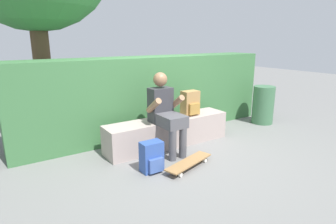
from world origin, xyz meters
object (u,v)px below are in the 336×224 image
object	(u,v)px
bench_main	(168,132)
person_skater	(166,111)
skateboard_near_person	(189,162)
trash_bin	(263,105)
backpack_on_ground	(152,157)
backpack_on_bench	(190,103)

from	to	relation	value
bench_main	person_skater	xyz separation A→B (m)	(-0.19, -0.21, 0.42)
person_skater	skateboard_near_person	size ratio (longest dim) A/B	1.45
person_skater	trash_bin	size ratio (longest dim) A/B	1.58
bench_main	backpack_on_ground	size ratio (longest dim) A/B	5.25
skateboard_near_person	trash_bin	size ratio (longest dim) A/B	1.09
backpack_on_ground	person_skater	bearing A→B (deg)	41.63
bench_main	backpack_on_ground	xyz separation A→B (m)	(-0.69, -0.66, -0.03)
person_skater	backpack_on_bench	size ratio (longest dim) A/B	3.00
backpack_on_bench	backpack_on_ground	xyz separation A→B (m)	(-1.12, -0.65, -0.45)
bench_main	backpack_on_bench	xyz separation A→B (m)	(0.43, -0.01, 0.42)
bench_main	person_skater	world-z (taller)	person_skater
skateboard_near_person	backpack_on_bench	bearing A→B (deg)	51.62
backpack_on_bench	trash_bin	size ratio (longest dim) A/B	0.53
backpack_on_ground	skateboard_near_person	bearing A→B (deg)	-22.13
person_skater	backpack_on_bench	bearing A→B (deg)	18.08
backpack_on_bench	backpack_on_ground	world-z (taller)	backpack_on_bench
backpack_on_bench	person_skater	bearing A→B (deg)	-161.92
person_skater	trash_bin	bearing A→B (deg)	4.49
bench_main	trash_bin	distance (m)	2.30
bench_main	skateboard_near_person	xyz separation A→B (m)	(-0.23, -0.84, -0.15)
skateboard_near_person	backpack_on_ground	world-z (taller)	backpack_on_ground
bench_main	backpack_on_ground	distance (m)	0.95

